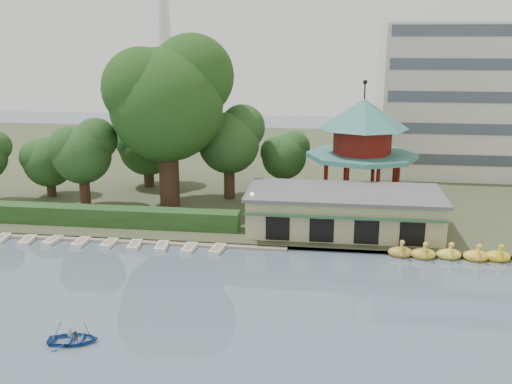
% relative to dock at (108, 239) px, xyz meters
% --- Properties ---
extents(ground_plane, '(220.00, 220.00, 0.00)m').
position_rel_dock_xyz_m(ground_plane, '(12.00, -17.20, -0.12)').
color(ground_plane, slate).
rests_on(ground_plane, ground).
extents(shore, '(220.00, 70.00, 0.40)m').
position_rel_dock_xyz_m(shore, '(12.00, 34.80, 0.08)').
color(shore, '#424930').
rests_on(shore, ground).
extents(embankment, '(220.00, 0.60, 0.30)m').
position_rel_dock_xyz_m(embankment, '(12.00, 0.10, 0.03)').
color(embankment, gray).
rests_on(embankment, ground).
extents(dock, '(34.00, 1.60, 0.24)m').
position_rel_dock_xyz_m(dock, '(0.00, 0.00, 0.00)').
color(dock, gray).
rests_on(dock, ground).
extents(boathouse, '(18.60, 9.39, 3.90)m').
position_rel_dock_xyz_m(boathouse, '(22.00, 4.77, 2.25)').
color(boathouse, '#B4B184').
rests_on(boathouse, shore).
extents(pavilion, '(12.40, 12.40, 13.50)m').
position_rel_dock_xyz_m(pavilion, '(24.00, 14.80, 7.36)').
color(pavilion, '#B4B184').
rests_on(pavilion, shore).
extents(hedge, '(30.00, 2.00, 1.80)m').
position_rel_dock_xyz_m(hedge, '(-3.00, 3.30, 1.18)').
color(hedge, '#264C20').
rests_on(hedge, shore).
extents(lamp_post, '(0.36, 0.36, 4.28)m').
position_rel_dock_xyz_m(lamp_post, '(13.50, 1.80, 3.22)').
color(lamp_post, black).
rests_on(lamp_post, shore).
extents(big_tree, '(13.42, 12.51, 18.67)m').
position_rel_dock_xyz_m(big_tree, '(3.17, 11.00, 12.42)').
color(big_tree, '#3A281C').
rests_on(big_tree, shore).
extents(small_trees, '(38.62, 16.85, 10.81)m').
position_rel_dock_xyz_m(small_trees, '(-0.72, 14.61, 6.06)').
color(small_trees, '#3A281C').
rests_on(small_trees, shore).
extents(swan_boats, '(19.50, 2.03, 1.92)m').
position_rel_dock_xyz_m(swan_boats, '(35.57, -0.56, 0.28)').
color(swan_boats, gold).
rests_on(swan_boats, ground).
extents(moored_rowboats, '(27.10, 2.66, 0.36)m').
position_rel_dock_xyz_m(moored_rowboats, '(-2.09, -1.38, 0.06)').
color(moored_rowboats, silver).
rests_on(moored_rowboats, ground).
extents(rowboat_with_passengers, '(4.90, 3.93, 2.01)m').
position_rel_dock_xyz_m(rowboat_with_passengers, '(5.03, -18.31, 0.33)').
color(rowboat_with_passengers, '#2756A7').
rests_on(rowboat_with_passengers, ground).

